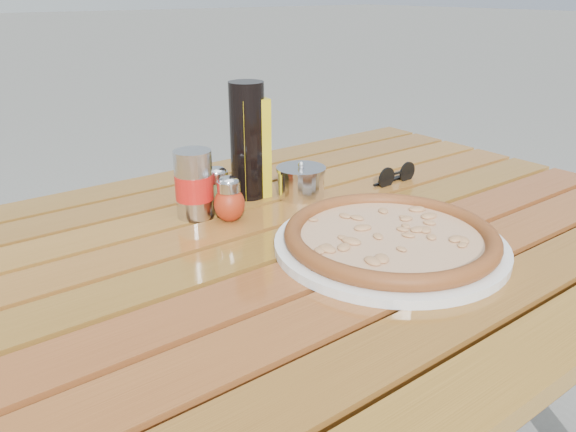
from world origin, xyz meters
TOP-DOWN VIEW (x-y plane):
  - table at (0.00, -0.00)m, footprint 1.40×0.90m
  - plate at (0.09, -0.13)m, footprint 0.44×0.44m
  - pizza at (0.09, -0.13)m, footprint 0.37×0.37m
  - pepper_shaker at (-0.05, 0.12)m, footprint 0.06×0.06m
  - oregano_shaker at (-0.04, 0.18)m, footprint 0.07×0.07m
  - dark_bottle at (0.05, 0.21)m, footprint 0.08×0.08m
  - soda_can at (-0.09, 0.18)m, footprint 0.09×0.09m
  - olive_oil_cruet at (0.06, 0.21)m, footprint 0.06×0.06m
  - parmesan_tin at (0.13, 0.14)m, footprint 0.12×0.12m
  - sunglasses at (0.33, 0.09)m, footprint 0.11×0.03m

SIDE VIEW (x-z plane):
  - table at x=0.00m, z-range 0.30..1.05m
  - plate at x=0.09m, z-range 0.75..0.76m
  - sunglasses at x=0.33m, z-range 0.74..0.79m
  - pizza at x=0.09m, z-range 0.76..0.79m
  - parmesan_tin at x=0.13m, z-range 0.74..0.82m
  - pepper_shaker at x=-0.05m, z-range 0.75..0.83m
  - oregano_shaker at x=-0.04m, z-range 0.75..0.83m
  - soda_can at x=-0.09m, z-range 0.75..0.87m
  - olive_oil_cruet at x=0.06m, z-range 0.74..0.95m
  - dark_bottle at x=0.05m, z-range 0.75..0.97m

